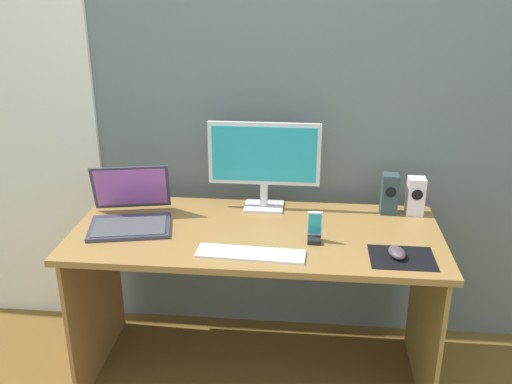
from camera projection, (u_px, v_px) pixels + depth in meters
The scene contains 12 objects.
ground_plane at pixel (256, 371), 2.71m from camera, with size 8.00×8.00×0.00m, color brown.
wall_back at pixel (265, 90), 2.65m from camera, with size 6.00×0.04×2.50m, color slate.
door_left at pixel (17, 135), 2.82m from camera, with size 0.82×0.02×2.02m, color white.
desk at pixel (256, 261), 2.49m from camera, with size 1.57×0.68×0.74m.
monitor at pixel (264, 160), 2.58m from camera, with size 0.51×0.14×0.41m.
speaker_right at pixel (415, 196), 2.57m from camera, with size 0.08×0.07×0.17m.
speaker_near_monitor at pixel (389, 194), 2.58m from camera, with size 0.07×0.07×0.19m.
laptop at pixel (130, 213), 2.49m from camera, with size 0.40×0.40×0.24m.
keyboard_external at pixel (250, 254), 2.23m from camera, with size 0.43×0.11×0.01m, color white.
mousepad at pixel (402, 258), 2.21m from camera, with size 0.25×0.20×0.00m, color black.
mouse at pixel (397, 253), 2.21m from camera, with size 0.06×0.10×0.04m, color #50414A.
phone_in_dock at pixel (315, 231), 2.32m from camera, with size 0.06×0.06×0.14m.
Camera 1 is at (0.21, -2.19, 1.79)m, focal length 40.09 mm.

